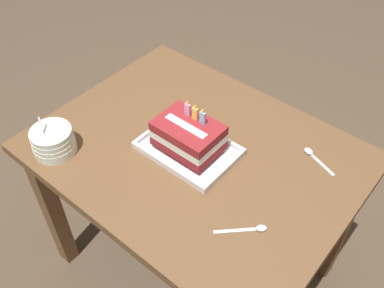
% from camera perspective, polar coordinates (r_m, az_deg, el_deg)
% --- Properties ---
extents(ground_plane, '(8.00, 8.00, 0.00)m').
position_cam_1_polar(ground_plane, '(1.99, 0.34, -15.30)').
color(ground_plane, '#4C3D2D').
extents(dining_table, '(1.03, 0.79, 0.72)m').
position_cam_1_polar(dining_table, '(1.49, 0.44, -3.70)').
color(dining_table, brown).
rests_on(dining_table, ground_plane).
extents(foil_tray, '(0.31, 0.22, 0.02)m').
position_cam_1_polar(foil_tray, '(1.40, -0.47, -0.71)').
color(foil_tray, silver).
rests_on(foil_tray, dining_table).
extents(birthday_cake, '(0.20, 0.14, 0.15)m').
position_cam_1_polar(birthday_cake, '(1.36, -0.48, 1.18)').
color(birthday_cake, maroon).
rests_on(birthday_cake, foil_tray).
extents(bowl_stack, '(0.14, 0.14, 0.13)m').
position_cam_1_polar(bowl_stack, '(1.45, -17.87, 0.39)').
color(bowl_stack, silver).
rests_on(bowl_stack, dining_table).
extents(serving_spoon_near_tray, '(0.12, 0.12, 0.01)m').
position_cam_1_polar(serving_spoon_near_tray, '(1.23, 8.04, -11.05)').
color(serving_spoon_near_tray, silver).
rests_on(serving_spoon_near_tray, dining_table).
extents(serving_spoon_by_bowls, '(0.13, 0.06, 0.01)m').
position_cam_1_polar(serving_spoon_by_bowls, '(1.44, 15.55, -1.33)').
color(serving_spoon_by_bowls, silver).
rests_on(serving_spoon_by_bowls, dining_table).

